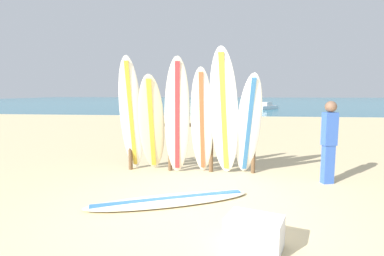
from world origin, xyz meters
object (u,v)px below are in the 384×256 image
at_px(surfboard_leaning_far_left, 131,116).
at_px(small_boat_offshore, 267,107).
at_px(surfboard_leaning_center_right, 224,115).
at_px(surfboard_rack, 190,138).
at_px(surfboard_leaning_center_left, 177,117).
at_px(surfboard_leaning_right, 249,126).
at_px(beachgoer_standing, 329,139).
at_px(surfboard_lying_on_sand, 170,200).
at_px(surfboard_leaning_center, 202,122).
at_px(cooler_box, 254,232).
at_px(surfboard_leaning_left, 152,125).

distance_m(surfboard_leaning_far_left, small_boat_offshore, 26.16).
distance_m(surfboard_leaning_far_left, surfboard_leaning_center_right, 1.95).
height_order(surfboard_rack, surfboard_leaning_center_left, surfboard_leaning_center_left).
relative_size(surfboard_rack, surfboard_leaning_center_left, 1.15).
relative_size(surfboard_rack, surfboard_leaning_center_right, 1.09).
height_order(surfboard_leaning_right, beachgoer_standing, surfboard_leaning_right).
height_order(surfboard_rack, beachgoer_standing, beachgoer_standing).
bearing_deg(surfboard_leaning_right, surfboard_lying_on_sand, -130.18).
relative_size(surfboard_leaning_center, small_boat_offshore, 0.78).
bearing_deg(surfboard_lying_on_sand, surfboard_leaning_center_left, 94.64).
bearing_deg(surfboard_leaning_center, surfboard_leaning_center_right, -16.93).
height_order(surfboard_leaning_center, small_boat_offshore, surfboard_leaning_center).
bearing_deg(cooler_box, beachgoer_standing, 77.73).
height_order(surfboard_lying_on_sand, cooler_box, cooler_box).
bearing_deg(surfboard_leaning_center, surfboard_rack, 132.92).
relative_size(surfboard_leaning_center_left, small_boat_offshore, 0.85).
bearing_deg(surfboard_leaning_center_left, surfboard_rack, 54.63).
distance_m(surfboard_leaning_center_left, cooler_box, 3.32).
distance_m(surfboard_leaning_left, cooler_box, 3.59).
height_order(surfboard_rack, small_boat_offshore, surfboard_rack).
xyz_separation_m(surfboard_leaning_right, surfboard_lying_on_sand, (-1.32, -1.56, -1.01)).
xyz_separation_m(surfboard_rack, surfboard_leaning_center_left, (-0.23, -0.33, 0.49)).
relative_size(surfboard_leaning_center_left, beachgoer_standing, 1.55).
xyz_separation_m(surfboard_leaning_right, small_boat_offshore, (3.71, 25.47, -0.79)).
xyz_separation_m(surfboard_leaning_far_left, beachgoer_standing, (3.91, -0.29, -0.36)).
distance_m(surfboard_leaning_left, surfboard_lying_on_sand, 2.05).
relative_size(surfboard_rack, surfboard_leaning_left, 1.34).
xyz_separation_m(surfboard_lying_on_sand, small_boat_offshore, (5.03, 27.04, 0.22)).
bearing_deg(beachgoer_standing, surfboard_leaning_right, 171.08).
xyz_separation_m(surfboard_leaning_left, surfboard_leaning_center_left, (0.56, -0.06, 0.17)).
bearing_deg(surfboard_leaning_center_right, cooler_box, -82.35).
bearing_deg(small_boat_offshore, surfboard_lying_on_sand, -100.53).
bearing_deg(surfboard_leaning_center_right, surfboard_leaning_center_left, 173.90).
distance_m(surfboard_leaning_right, beachgoer_standing, 1.51).
distance_m(surfboard_leaning_center, surfboard_leaning_right, 0.94).
relative_size(surfboard_leaning_right, small_boat_offshore, 0.74).
distance_m(surfboard_leaning_center, surfboard_leaning_center_right, 0.50).
bearing_deg(surfboard_leaning_center, surfboard_leaning_far_left, -179.94).
bearing_deg(surfboard_rack, beachgoer_standing, -12.31).
bearing_deg(small_boat_offshore, surfboard_rack, -101.09).
distance_m(surfboard_leaning_far_left, surfboard_leaning_center, 1.50).
bearing_deg(cooler_box, small_boat_offshore, 101.57).
distance_m(surfboard_leaning_center_right, small_boat_offshore, 25.91).
bearing_deg(surfboard_leaning_right, surfboard_leaning_far_left, 178.62).
xyz_separation_m(surfboard_leaning_center, surfboard_lying_on_sand, (-0.38, -1.62, -1.07)).
xyz_separation_m(surfboard_rack, small_boat_offshore, (4.92, 25.12, -0.47)).
distance_m(surfboard_leaning_left, surfboard_leaning_center_right, 1.54).
bearing_deg(surfboard_leaning_center, surfboard_leaning_center_left, -176.13).
bearing_deg(surfboard_leaning_center, cooler_box, -74.19).
bearing_deg(surfboard_leaning_center, small_boat_offshore, 79.64).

